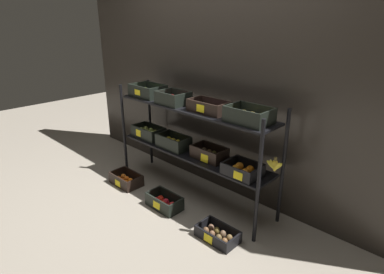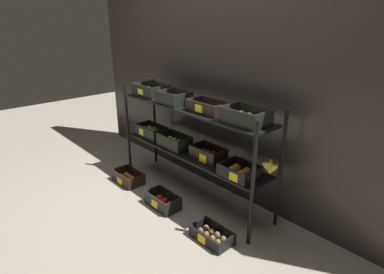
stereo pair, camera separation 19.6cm
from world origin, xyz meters
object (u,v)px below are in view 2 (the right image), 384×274
Objects in this scene: crate_ground_tangerine at (128,178)px; display_rack at (190,129)px; crate_ground_kiwi at (212,236)px; crate_ground_apple_red at (163,202)px.

display_rack is at bearing 28.08° from crate_ground_tangerine.
crate_ground_tangerine is 1.03× the size of crate_ground_kiwi.
display_rack reaches higher than crate_ground_apple_red.
crate_ground_kiwi is (0.68, -0.00, -0.01)m from crate_ground_apple_red.
display_rack is at bearing 90.16° from crate_ground_apple_red.
crate_ground_apple_red is (0.00, -0.37, -0.68)m from display_rack.
crate_ground_tangerine reaches higher than crate_ground_kiwi.
crate_ground_apple_red reaches higher than crate_ground_tangerine.
crate_ground_apple_red is at bearing -89.84° from display_rack.
display_rack is 5.40× the size of crate_ground_apple_red.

